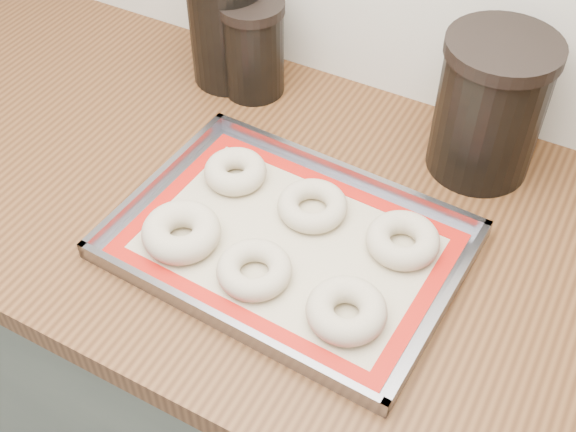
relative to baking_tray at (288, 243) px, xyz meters
The scene contains 13 objects.
cabinet 0.48m from the baking_tray, 116.96° to the left, with size 3.00×0.65×0.86m, color #606A5D.
countertop 0.08m from the baking_tray, 116.96° to the left, with size 3.06×0.68×0.04m, color brown.
baking_tray is the anchor object (origin of this frame).
baking_mat 0.00m from the baking_tray, 90.00° to the left, with size 0.43×0.31×0.00m.
bagel_front_left 0.15m from the baking_tray, 153.31° to the right, with size 0.11×0.11×0.04m, color beige.
bagel_front_mid 0.07m from the baking_tray, 98.23° to the right, with size 0.10×0.10×0.03m, color beige.
bagel_front_right 0.15m from the baking_tray, 31.56° to the right, with size 0.10×0.10×0.04m, color beige.
bagel_back_left 0.15m from the baking_tray, 149.81° to the left, with size 0.09×0.09×0.03m, color beige.
bagel_back_mid 0.07m from the baking_tray, 87.81° to the left, with size 0.10×0.10×0.03m, color beige.
bagel_back_right 0.16m from the baking_tray, 25.59° to the left, with size 0.10×0.10×0.03m, color beige.
canister_left 0.42m from the baking_tray, 132.70° to the left, with size 0.13×0.13×0.21m.
canister_mid 0.37m from the baking_tray, 127.62° to the left, with size 0.11×0.11×0.17m.
canister_right 0.35m from the baking_tray, 58.82° to the left, with size 0.16×0.16×0.22m.
Camera 1 is at (0.35, 1.03, 1.65)m, focal length 45.00 mm.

